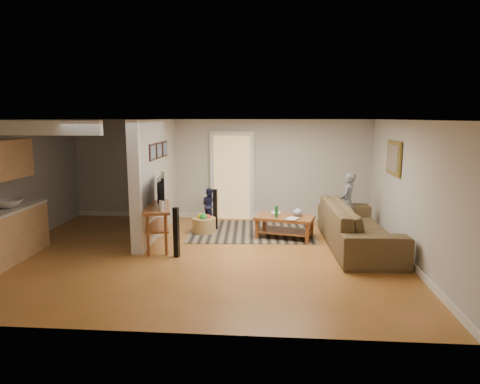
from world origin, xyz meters
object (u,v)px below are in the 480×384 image
object	(u,v)px
speaker_left	(176,232)
child	(346,231)
toddler	(210,223)
sofa	(357,247)
toy_basket	(204,224)
speaker_right	(215,209)
coffee_table	(286,221)
tv_console	(157,210)

from	to	relation	value
speaker_left	child	bearing A→B (deg)	42.37
toddler	speaker_left	bearing A→B (deg)	123.97
sofa	toy_basket	world-z (taller)	toy_basket
sofa	toy_basket	xyz separation A→B (m)	(-3.20, 0.83, 0.19)
sofa	speaker_right	distance (m)	3.23
coffee_table	tv_console	xyz separation A→B (m)	(-2.54, -0.84, 0.39)
coffee_table	speaker_right	size ratio (longest dim) A/B	1.42
speaker_left	toy_basket	bearing A→B (deg)	93.35
tv_console	speaker_right	size ratio (longest dim) A/B	1.49
tv_console	speaker_left	world-z (taller)	tv_console
coffee_table	tv_console	bearing A→B (deg)	-161.67
coffee_table	child	bearing A→B (deg)	24.43
toy_basket	child	xyz separation A→B (m)	(3.19, 0.37, -0.19)
sofa	coffee_table	size ratio (longest dim) A/B	2.19
speaker_right	toy_basket	world-z (taller)	speaker_right
toy_basket	child	size ratio (longest dim) A/B	0.39
speaker_left	toy_basket	distance (m)	1.74
speaker_left	speaker_right	distance (m)	2.05
coffee_table	speaker_left	bearing A→B (deg)	-144.76
tv_console	sofa	bearing A→B (deg)	-10.95
speaker_left	toddler	size ratio (longest dim) A/B	1.09
coffee_table	child	distance (m)	1.57
child	toddler	world-z (taller)	child
tv_console	speaker_left	distance (m)	0.83
coffee_table	toy_basket	xyz separation A→B (m)	(-1.80, 0.26, -0.18)
toddler	toy_basket	bearing A→B (deg)	129.65
coffee_table	child	size ratio (longest dim) A/B	1.00
speaker_left	coffee_table	bearing A→B (deg)	46.47
child	tv_console	bearing A→B (deg)	-44.49
toy_basket	speaker_right	bearing A→B (deg)	54.61
sofa	speaker_left	xyz separation A→B (m)	(-3.44, -0.87, 0.47)
speaker_right	toddler	distance (m)	0.82
speaker_left	toddler	bearing A→B (deg)	96.44
coffee_table	toddler	size ratio (longest dim) A/B	1.56
sofa	child	bearing A→B (deg)	-2.06
tv_console	toy_basket	distance (m)	1.44
speaker_left	child	xyz separation A→B (m)	(3.43, 2.07, -0.47)
speaker_left	speaker_right	bearing A→B (deg)	88.54
tv_console	speaker_left	xyz separation A→B (m)	(0.51, -0.60, -0.29)
child	toddler	bearing A→B (deg)	-74.99
tv_console	child	size ratio (longest dim) A/B	1.04
sofa	speaker_right	bearing A→B (deg)	66.70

